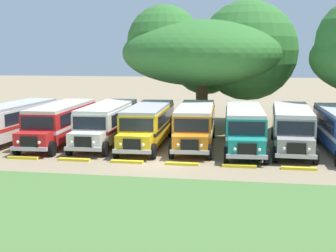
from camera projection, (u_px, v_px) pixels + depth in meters
ground_plane at (156, 162)px, 29.61m from camera, size 220.00×220.00×0.00m
foreground_grass_strip at (112, 211)px, 20.46m from camera, size 80.00×11.54×0.01m
parked_bus_slot_0 at (14, 120)px, 36.66m from camera, size 3.05×10.89×2.82m
parked_bus_slot_1 at (61, 121)px, 36.09m from camera, size 3.02×10.88×2.82m
parked_bus_slot_2 at (107, 121)px, 36.02m from camera, size 2.93×10.87×2.82m
parked_bus_slot_3 at (148, 123)px, 35.25m from camera, size 3.02×10.88×2.82m
parked_bus_slot_4 at (195, 123)px, 35.09m from camera, size 3.21×10.91×2.82m
parked_bus_slot_5 at (244, 126)px, 33.79m from camera, size 3.12×10.90×2.82m
parked_bus_slot_6 at (292, 126)px, 33.85m from camera, size 2.93×10.87×2.82m
curb_wheelstop_1 at (23, 158)px, 30.60m from camera, size 2.00×0.36×0.15m
curb_wheelstop_2 at (74, 160)px, 30.03m from camera, size 2.00×0.36×0.15m
curb_wheelstop_3 at (127, 162)px, 29.45m from camera, size 2.00×0.36×0.15m
curb_wheelstop_4 at (182, 164)px, 28.88m from camera, size 2.00×0.36×0.15m
curb_wheelstop_5 at (239, 166)px, 28.31m from camera, size 2.00×0.36×0.15m
curb_wheelstop_6 at (299, 168)px, 27.73m from camera, size 2.00×0.36×0.15m
broad_shade_tree at (212, 52)px, 44.18m from camera, size 15.71×14.13×11.37m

